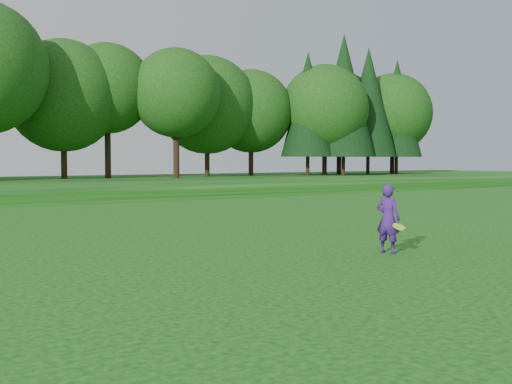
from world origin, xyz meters
TOP-DOWN VIEW (x-y plane):
  - ground at (0.00, 0.00)m, footprint 140.00×140.00m
  - walking_path at (0.00, 20.00)m, footprint 130.00×1.60m
  - woman at (2.86, -0.76)m, footprint 0.55×0.84m

SIDE VIEW (x-z plane):
  - ground at x=0.00m, z-range 0.00..0.00m
  - walking_path at x=0.00m, z-range 0.00..0.04m
  - woman at x=2.86m, z-range 0.00..1.63m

